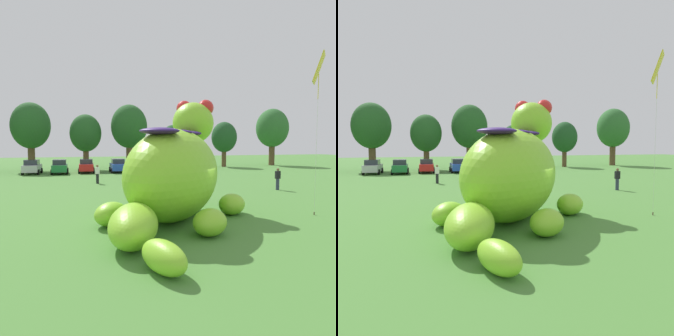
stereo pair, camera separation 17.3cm
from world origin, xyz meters
TOP-DOWN VIEW (x-y plane):
  - ground_plane at (0.00, 0.00)m, footprint 160.00×160.00m
  - giant_inflatable_creature at (-0.49, 0.64)m, footprint 8.35×11.41m
  - car_silver at (-9.31, 27.98)m, footprint 2.16×4.21m
  - car_green at (-6.17, 27.38)m, footprint 2.02×4.14m
  - car_red at (-3.02, 28.02)m, footprint 2.13×4.20m
  - car_blue at (0.80, 27.41)m, footprint 2.04×4.15m
  - car_yellow at (4.06, 27.47)m, footprint 2.47×4.34m
  - tree_mid_left at (-9.89, 33.74)m, footprint 5.16×5.16m
  - tree_centre_left at (-2.74, 33.51)m, footprint 4.36×4.36m
  - tree_centre at (3.37, 33.14)m, footprint 5.21×5.21m
  - tree_centre_right at (10.22, 33.74)m, footprint 3.66×3.66m
  - tree_mid_right at (18.45, 32.89)m, footprint 3.98×3.98m
  - tree_right at (27.90, 33.86)m, footprint 5.35×5.35m
  - spectator_near_inflatable at (-2.70, 16.24)m, footprint 0.38×0.26m
  - spectator_mid_field at (10.40, 7.82)m, footprint 0.38×0.26m
  - tethered_flying_kite at (6.61, -0.49)m, footprint 1.13×1.13m

SIDE VIEW (x-z plane):
  - ground_plane at x=0.00m, z-range 0.00..0.00m
  - spectator_near_inflatable at x=-2.70m, z-range 0.00..1.71m
  - spectator_mid_field at x=10.40m, z-range 0.00..1.71m
  - car_silver at x=-9.31m, z-range 0.00..1.72m
  - car_green at x=-6.17m, z-range 0.00..1.72m
  - car_red at x=-3.02m, z-range 0.00..1.72m
  - car_blue at x=0.80m, z-range 0.00..1.72m
  - car_yellow at x=4.06m, z-range 0.00..1.72m
  - giant_inflatable_creature at x=-0.49m, z-range -0.81..5.25m
  - tree_centre_right at x=10.22m, z-range 1.00..7.49m
  - tree_mid_right at x=18.45m, z-range 1.09..8.15m
  - tree_centre_left at x=-2.74m, z-range 1.19..8.93m
  - tree_mid_left at x=-9.89m, z-range 1.41..10.56m
  - tree_centre at x=3.37m, z-range 1.43..10.68m
  - tree_right at x=27.90m, z-range 1.46..10.97m
  - tethered_flying_kite at x=6.61m, z-range 3.17..11.21m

